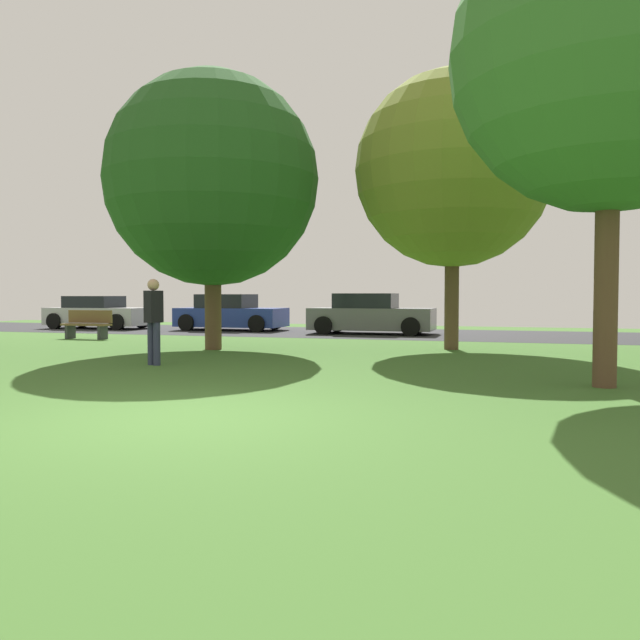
{
  "coord_description": "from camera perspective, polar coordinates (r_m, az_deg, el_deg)",
  "views": [
    {
      "loc": [
        3.57,
        -6.32,
        1.4
      ],
      "look_at": [
        0.0,
        5.3,
        0.91
      ],
      "focal_mm": 35.51,
      "sensor_mm": 36.0,
      "label": 1
    }
  ],
  "objects": [
    {
      "name": "ground_plane",
      "position": [
        7.4,
        -12.3,
        -8.66
      ],
      "size": [
        44.0,
        44.0,
        0.0
      ],
      "primitive_type": "plane",
      "color": "#3D6628"
    },
    {
      "name": "road_strip",
      "position": [
        22.65,
        7.99,
        -1.24
      ],
      "size": [
        44.0,
        6.4,
        0.01
      ],
      "primitive_type": "cube",
      "color": "#28282B",
      "rests_on": "ground_plane"
    },
    {
      "name": "oak_tree_center",
      "position": [
        16.68,
        11.87,
        13.09
      ],
      "size": [
        4.91,
        4.91,
        7.0
      ],
      "color": "brown",
      "rests_on": "ground_plane"
    },
    {
      "name": "oak_tree_right",
      "position": [
        11.03,
        24.69,
        21.02
      ],
      "size": [
        4.73,
        4.73,
        7.35
      ],
      "color": "brown",
      "rests_on": "ground_plane"
    },
    {
      "name": "oak_tree_left",
      "position": [
        16.55,
        -9.69,
        12.33
      ],
      "size": [
        5.37,
        5.37,
        6.98
      ],
      "color": "brown",
      "rests_on": "ground_plane"
    },
    {
      "name": "person_bystander",
      "position": [
        12.91,
        -14.76,
        0.22
      ],
      "size": [
        0.3,
        0.37,
        1.7
      ],
      "rotation": [
        0.0,
        0.0,
        1.29
      ],
      "color": "#2D334C",
      "rests_on": "ground_plane"
    },
    {
      "name": "parked_car_silver",
      "position": [
        27.49,
        -19.39,
        0.56
      ],
      "size": [
        4.21,
        1.95,
        1.33
      ],
      "color": "#B7B7BC",
      "rests_on": "ground_plane"
    },
    {
      "name": "parked_car_blue",
      "position": [
        24.94,
        -8.08,
        0.56
      ],
      "size": [
        4.16,
        2.06,
        1.41
      ],
      "color": "#233893",
      "rests_on": "ground_plane"
    },
    {
      "name": "parked_car_grey",
      "position": [
        22.48,
        4.58,
        0.43
      ],
      "size": [
        4.35,
        2.0,
        1.44
      ],
      "color": "slate",
      "rests_on": "ground_plane"
    },
    {
      "name": "park_bench",
      "position": [
        21.22,
        -20.21,
        -0.35
      ],
      "size": [
        1.6,
        0.45,
        0.9
      ],
      "rotation": [
        0.0,
        0.0,
        3.14
      ],
      "color": "brown",
      "rests_on": "ground_plane"
    }
  ]
}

